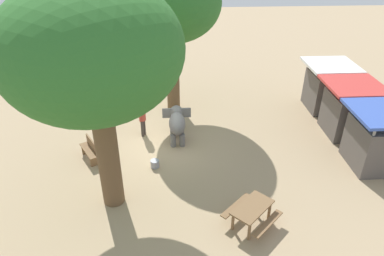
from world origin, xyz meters
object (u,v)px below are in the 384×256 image
(market_stall_white, at_px, (327,89))
(feed_bucket, at_px, (155,164))
(wooden_bench, at_px, (91,150))
(person_handler, at_px, (142,118))
(elephant, at_px, (177,122))
(shade_tree_secondary, at_px, (93,51))
(shade_tree_main, at_px, (171,4))
(picnic_table_near, at_px, (252,211))
(market_stall_red, at_px, (348,112))
(market_stall_blue, at_px, (376,141))

(market_stall_white, distance_m, feed_bucket, 10.27)
(wooden_bench, bearing_deg, person_handler, -79.16)
(person_handler, bearing_deg, wooden_bench, -117.38)
(person_handler, height_order, market_stall_white, market_stall_white)
(elephant, xyz_separation_m, shade_tree_secondary, (4.10, -2.39, 4.72))
(feed_bucket, bearing_deg, shade_tree_main, 171.16)
(wooden_bench, distance_m, market_stall_white, 12.44)
(picnic_table_near, bearing_deg, person_handler, 78.79)
(wooden_bench, bearing_deg, shade_tree_main, -67.66)
(elephant, xyz_separation_m, person_handler, (-0.42, -1.60, 0.06))
(picnic_table_near, height_order, feed_bucket, picnic_table_near)
(elephant, relative_size, wooden_bench, 1.41)
(picnic_table_near, bearing_deg, market_stall_red, 0.26)
(picnic_table_near, bearing_deg, feed_bucket, 89.66)
(picnic_table_near, xyz_separation_m, market_stall_blue, (-3.07, 5.66, 0.55))
(wooden_bench, relative_size, feed_bucket, 3.92)
(elephant, height_order, person_handler, person_handler)
(elephant, distance_m, shade_tree_main, 5.63)
(wooden_bench, distance_m, feed_bucket, 2.83)
(market_stall_red, bearing_deg, shade_tree_main, -111.01)
(wooden_bench, distance_m, picnic_table_near, 7.32)
(shade_tree_main, distance_m, market_stall_red, 9.74)
(person_handler, height_order, market_stall_red, market_stall_red)
(elephant, bearing_deg, wooden_bench, 110.28)
(shade_tree_secondary, height_order, wooden_bench, shade_tree_secondary)
(person_handler, xyz_separation_m, wooden_bench, (1.83, -2.09, -0.48))
(shade_tree_main, xyz_separation_m, wooden_bench, (4.67, -3.56, -5.00))
(picnic_table_near, bearing_deg, market_stall_white, 10.83)
(market_stall_blue, distance_m, feed_bucket, 9.05)
(person_handler, height_order, wooden_bench, person_handler)
(shade_tree_main, xyz_separation_m, market_stall_blue, (5.73, 8.15, -4.33))
(shade_tree_main, xyz_separation_m, picnic_table_near, (8.80, 2.49, -4.88))
(elephant, xyz_separation_m, market_stall_red, (-0.14, 8.01, 0.25))
(elephant, relative_size, market_stall_red, 0.79)
(shade_tree_secondary, bearing_deg, market_stall_red, 112.18)
(market_stall_white, relative_size, feed_bucket, 7.00)
(elephant, bearing_deg, shade_tree_secondary, 149.23)
(person_handler, height_order, feed_bucket, person_handler)
(elephant, xyz_separation_m, shade_tree_main, (-3.26, -0.13, 4.58))
(shade_tree_secondary, xyz_separation_m, picnic_table_near, (1.43, 4.74, -5.02))
(market_stall_white, relative_size, market_stall_red, 1.00)
(wooden_bench, height_order, market_stall_white, market_stall_white)
(picnic_table_near, bearing_deg, wooden_bench, 100.91)
(market_stall_red, distance_m, market_stall_blue, 2.60)
(picnic_table_near, height_order, market_stall_red, market_stall_red)
(elephant, bearing_deg, feed_bucket, 154.92)
(market_stall_red, height_order, market_stall_blue, same)
(market_stall_white, distance_m, market_stall_red, 2.60)
(shade_tree_main, bearing_deg, elephant, 2.35)
(wooden_bench, height_order, picnic_table_near, wooden_bench)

